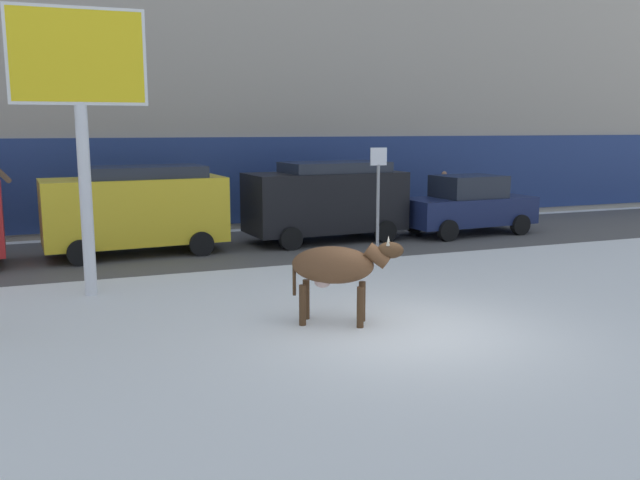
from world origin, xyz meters
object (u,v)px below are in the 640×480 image
at_px(car_yellow_van, 136,208).
at_px(pedestrian_by_cars, 280,201).
at_px(car_black_van, 326,199).
at_px(car_navy_sedan, 468,205).
at_px(cow_brown, 337,267).
at_px(street_sign, 378,194).
at_px(pedestrian_near_billboard, 174,206).
at_px(billboard, 79,74).
at_px(pedestrian_far_left, 444,194).

relative_size(car_yellow_van, pedestrian_by_cars, 2.73).
bearing_deg(car_black_van, car_navy_sedan, -4.53).
distance_m(cow_brown, street_sign, 5.84).
bearing_deg(pedestrian_near_billboard, billboard, -110.88).
relative_size(billboard, car_navy_sedan, 1.29).
bearing_deg(cow_brown, pedestrian_far_left, 51.33).
relative_size(pedestrian_by_cars, street_sign, 0.61).
xyz_separation_m(billboard, pedestrian_by_cars, (6.33, 7.38, -3.43)).
bearing_deg(billboard, pedestrian_near_billboard, 69.12).
bearing_deg(billboard, car_yellow_van, 72.06).
xyz_separation_m(pedestrian_far_left, street_sign, (-5.65, -6.10, 0.79)).
relative_size(billboard, pedestrian_near_billboard, 3.21).
xyz_separation_m(pedestrian_by_cars, pedestrian_far_left, (6.30, 0.00, 0.00)).
height_order(car_navy_sedan, street_sign, street_sign).
xyz_separation_m(cow_brown, pedestrian_near_billboard, (-1.04, 10.97, -0.11)).
relative_size(cow_brown, billboard, 0.33).
distance_m(cow_brown, car_black_van, 8.40).
bearing_deg(billboard, car_black_van, 32.33).
relative_size(car_navy_sedan, pedestrian_near_billboard, 2.49).
bearing_deg(pedestrian_near_billboard, cow_brown, -84.61).
bearing_deg(car_black_van, pedestrian_by_cars, 98.06).
relative_size(billboard, car_yellow_van, 1.18).
distance_m(car_yellow_van, pedestrian_near_billboard, 3.57).
xyz_separation_m(cow_brown, car_yellow_van, (-2.51, 7.74, 0.25)).
height_order(cow_brown, pedestrian_by_cars, pedestrian_by_cars).
bearing_deg(pedestrian_by_cars, cow_brown, -102.72).
distance_m(pedestrian_by_cars, street_sign, 6.18).
bearing_deg(car_black_van, pedestrian_near_billboard, 141.92).
relative_size(billboard, street_sign, 1.97).
distance_m(cow_brown, car_navy_sedan, 10.64).
xyz_separation_m(car_navy_sedan, pedestrian_by_cars, (-5.07, 3.46, -0.03)).
height_order(billboard, pedestrian_far_left, billboard).
height_order(car_navy_sedan, pedestrian_far_left, car_navy_sedan).
distance_m(cow_brown, car_yellow_van, 8.14).
distance_m(pedestrian_near_billboard, street_sign, 7.43).
distance_m(car_black_van, pedestrian_near_billboard, 5.03).
height_order(pedestrian_by_cars, street_sign, street_sign).
bearing_deg(pedestrian_far_left, pedestrian_near_billboard, 180.00).
bearing_deg(car_black_van, street_sign, -85.85).
bearing_deg(pedestrian_near_billboard, car_black_van, -38.08).
distance_m(car_yellow_van, street_sign, 6.34).
bearing_deg(car_navy_sedan, car_black_van, 175.47).
relative_size(pedestrian_near_billboard, pedestrian_by_cars, 1.00).
xyz_separation_m(car_yellow_van, pedestrian_far_left, (11.29, 3.23, -0.36)).
distance_m(car_navy_sedan, pedestrian_near_billboard, 9.25).
height_order(car_navy_sedan, pedestrian_near_billboard, car_navy_sedan).
bearing_deg(street_sign, pedestrian_near_billboard, 124.37).
xyz_separation_m(billboard, street_sign, (6.98, 1.28, -2.64)).
relative_size(car_navy_sedan, street_sign, 1.53).
distance_m(car_navy_sedan, pedestrian_by_cars, 6.14).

